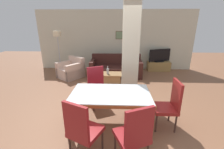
% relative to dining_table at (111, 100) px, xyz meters
% --- Properties ---
extents(ground_plane, '(18.00, 18.00, 0.00)m').
position_rel_dining_table_xyz_m(ground_plane, '(0.00, 0.00, -0.61)').
color(ground_plane, brown).
extents(back_wall, '(7.20, 0.09, 2.70)m').
position_rel_dining_table_xyz_m(back_wall, '(0.00, 4.37, 0.74)').
color(back_wall, beige).
rests_on(back_wall, ground_plane).
extents(divider_pillar, '(0.44, 0.35, 2.70)m').
position_rel_dining_table_xyz_m(divider_pillar, '(0.47, 1.30, 0.74)').
color(divider_pillar, beige).
rests_on(divider_pillar, ground_plane).
extents(dining_table, '(1.61, 0.97, 0.76)m').
position_rel_dining_table_xyz_m(dining_table, '(0.00, 0.00, 0.00)').
color(dining_table, brown).
rests_on(dining_table, ground_plane).
extents(dining_chair_near_left, '(0.61, 0.61, 1.03)m').
position_rel_dining_table_xyz_m(dining_chair_near_left, '(-0.40, -0.84, -0.06)').
color(dining_chair_near_left, maroon).
rests_on(dining_chair_near_left, ground_plane).
extents(dining_chair_far_left, '(0.61, 0.61, 1.03)m').
position_rel_dining_table_xyz_m(dining_chair_far_left, '(-0.40, 0.86, -0.06)').
color(dining_chair_far_left, maroon).
rests_on(dining_chair_far_left, ground_plane).
extents(dining_chair_near_right, '(0.60, 0.60, 1.03)m').
position_rel_dining_table_xyz_m(dining_chair_near_right, '(0.40, -0.92, -0.06)').
color(dining_chair_near_right, maroon).
rests_on(dining_chair_near_right, ground_plane).
extents(dining_chair_head_right, '(0.46, 0.46, 1.03)m').
position_rel_dining_table_xyz_m(dining_chair_head_right, '(1.20, 0.00, -0.06)').
color(dining_chair_head_right, maroon).
rests_on(dining_chair_head_right, ground_plane).
extents(sofa, '(2.09, 0.95, 0.86)m').
position_rel_dining_table_xyz_m(sofa, '(0.06, 3.33, -0.32)').
color(sofa, '#3C1C17').
rests_on(sofa, ground_plane).
extents(armchair, '(1.18, 1.18, 0.81)m').
position_rel_dining_table_xyz_m(armchair, '(-1.76, 3.03, -0.32)').
color(armchair, beige).
rests_on(armchair, ground_plane).
extents(coffee_table, '(0.69, 0.52, 0.39)m').
position_rel_dining_table_xyz_m(coffee_table, '(-0.07, 2.37, -0.40)').
color(coffee_table, '#9C7246').
rests_on(coffee_table, ground_plane).
extents(bottle, '(0.08, 0.08, 0.27)m').
position_rel_dining_table_xyz_m(bottle, '(-0.22, 2.32, -0.11)').
color(bottle, '#B2B7BC').
rests_on(bottle, coffee_table).
extents(tv_stand, '(1.03, 0.40, 0.43)m').
position_rel_dining_table_xyz_m(tv_stand, '(2.04, 4.09, -0.39)').
color(tv_stand, '#9E7B43').
rests_on(tv_stand, ground_plane).
extents(tv_screen, '(1.01, 0.40, 0.59)m').
position_rel_dining_table_xyz_m(tv_screen, '(2.04, 4.09, 0.11)').
color(tv_screen, black).
rests_on(tv_screen, tv_stand).
extents(floor_lamp, '(0.33, 0.33, 1.81)m').
position_rel_dining_table_xyz_m(floor_lamp, '(-2.46, 3.71, 0.92)').
color(floor_lamp, '#B7B7BC').
rests_on(floor_lamp, ground_plane).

